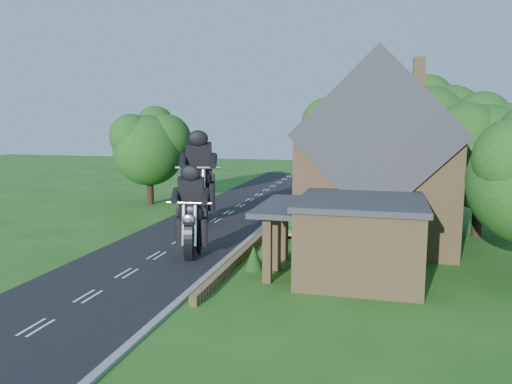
% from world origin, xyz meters
% --- Properties ---
extents(ground, '(120.00, 120.00, 0.00)m').
position_xyz_m(ground, '(0.00, 0.00, 0.00)').
color(ground, '#235919').
rests_on(ground, ground).
extents(road, '(7.00, 80.00, 0.02)m').
position_xyz_m(road, '(0.00, 0.00, 0.01)').
color(road, black).
rests_on(road, ground).
extents(kerb, '(0.30, 80.00, 0.12)m').
position_xyz_m(kerb, '(3.65, 0.00, 0.06)').
color(kerb, gray).
rests_on(kerb, ground).
extents(garden_wall, '(0.30, 22.00, 0.40)m').
position_xyz_m(garden_wall, '(4.30, 5.00, 0.20)').
color(garden_wall, '#97754D').
rests_on(garden_wall, ground).
extents(house, '(9.54, 8.64, 10.24)m').
position_xyz_m(house, '(10.49, 6.00, 4.34)').
color(house, '#97754D').
rests_on(house, ground).
extents(annex, '(7.05, 5.94, 3.44)m').
position_xyz_m(annex, '(9.87, -0.80, 1.77)').
color(annex, '#97754D').
rests_on(annex, ground).
extents(tree_house_right, '(6.51, 6.00, 8.40)m').
position_xyz_m(tree_house_right, '(16.65, 8.62, 5.19)').
color(tree_house_right, black).
rests_on(tree_house_right, ground).
extents(tree_behind_house, '(7.81, 7.20, 10.08)m').
position_xyz_m(tree_behind_house, '(14.18, 16.14, 6.23)').
color(tree_behind_house, black).
rests_on(tree_behind_house, ground).
extents(tree_behind_left, '(6.94, 6.40, 9.16)m').
position_xyz_m(tree_behind_left, '(8.16, 17.13, 5.73)').
color(tree_behind_left, black).
rests_on(tree_behind_left, ground).
extents(tree_far_road, '(6.08, 5.60, 7.84)m').
position_xyz_m(tree_far_road, '(-6.86, 14.11, 4.84)').
color(tree_far_road, black).
rests_on(tree_far_road, ground).
extents(shrub_a, '(0.90, 0.90, 1.10)m').
position_xyz_m(shrub_a, '(5.30, -1.00, 0.55)').
color(shrub_a, '#123912').
rests_on(shrub_a, ground).
extents(shrub_b, '(0.90, 0.90, 1.10)m').
position_xyz_m(shrub_b, '(5.30, 1.50, 0.55)').
color(shrub_b, '#123912').
rests_on(shrub_b, ground).
extents(shrub_c, '(0.90, 0.90, 1.10)m').
position_xyz_m(shrub_c, '(5.30, 4.00, 0.55)').
color(shrub_c, '#123912').
rests_on(shrub_c, ground).
extents(shrub_d, '(0.90, 0.90, 1.10)m').
position_xyz_m(shrub_d, '(5.30, 9.00, 0.55)').
color(shrub_d, '#123912').
rests_on(shrub_d, ground).
extents(shrub_e, '(0.90, 0.90, 1.10)m').
position_xyz_m(shrub_e, '(5.30, 11.50, 0.55)').
color(shrub_e, '#123912').
rests_on(shrub_e, ground).
extents(shrub_f, '(0.90, 0.90, 1.10)m').
position_xyz_m(shrub_f, '(5.30, 14.00, 0.55)').
color(shrub_f, '#123912').
rests_on(shrub_f, ground).
extents(motorcycle_lead, '(0.56, 1.52, 1.38)m').
position_xyz_m(motorcycle_lead, '(1.87, 0.14, 0.69)').
color(motorcycle_lead, black).
rests_on(motorcycle_lead, ground).
extents(motorcycle_follow, '(0.91, 2.01, 1.82)m').
position_xyz_m(motorcycle_follow, '(-0.82, 8.24, 0.91)').
color(motorcycle_follow, black).
rests_on(motorcycle_follow, ground).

